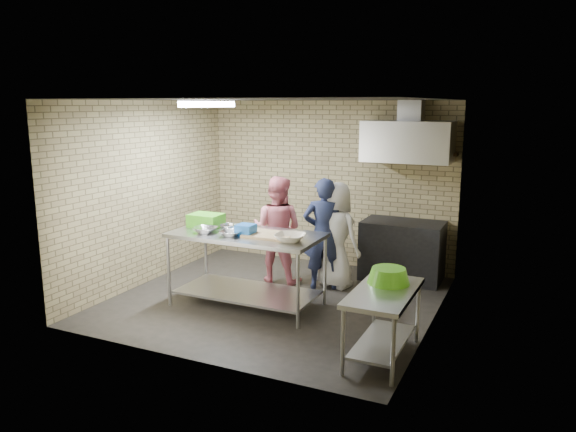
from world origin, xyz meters
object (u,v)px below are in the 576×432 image
Objects in this scene: stove at (402,251)px; bottle_red at (414,146)px; woman_pink at (277,230)px; bottle_green at (441,147)px; woman_white at (336,235)px; side_counter at (383,324)px; man_navy at (323,234)px; green_basin at (389,276)px; prep_table at (247,269)px; blue_tub at (246,230)px; green_crate at (206,220)px.

bottle_red is at bearing 78.23° from stove.
woman_pink is at bearing -151.81° from stove.
bottle_green is 2.03m from woman_white.
bottle_green is at bearing 90.00° from side_counter.
woman_pink is at bearing -151.83° from bottle_green.
bottle_green reaches higher than stove.
man_navy is at bearing -131.15° from bottle_red.
green_basin is (0.43, -2.50, 0.38)m from stove.
green_basin is 0.29× the size of woman_pink.
prep_table is at bearing 74.78° from woman_white.
bottle_red is (1.66, 2.21, 1.54)m from prep_table.
side_counter is at bearing -80.71° from stove.
side_counter is 3.44m from bottle_red.
bottle_green is (0.02, 2.74, 1.18)m from green_basin.
bottle_red is at bearing -155.22° from man_navy.
man_navy reaches higher than stove.
blue_tub is 1.22× the size of bottle_red.
bottle_green is 0.09× the size of man_navy.
woman_pink is (-0.74, -0.00, -0.01)m from man_navy.
side_counter is 0.77× the size of woman_white.
woman_pink is (0.63, 0.95, -0.27)m from green_crate.
side_counter is at bearing -85.43° from green_basin.
stove is 1.35m from man_navy.
green_crate reaches higher than stove.
woman_white is at bearing -174.25° from woman_pink.
bottle_red is 1.94m from man_navy.
woman_pink is (-2.13, -1.14, -1.21)m from bottle_green.
prep_table reaches higher than side_counter.
man_navy is at bearing 176.51° from woman_pink.
green_crate is 0.95× the size of green_basin.
green_crate is 2.92× the size of bottle_green.
blue_tub is (-1.56, -2.07, 0.61)m from stove.
bottle_red reaches higher than side_counter.
bottle_red reaches higher than blue_tub.
bottle_green is at bearing 49.04° from blue_tub.
prep_table is at bearing -9.73° from green_crate.
blue_tub is 0.14× the size of woman_white.
man_navy is at bearing -136.45° from stove.
woman_white is at bearing -157.63° from man_navy.
bottle_red reaches higher than green_crate.
woman_pink reaches higher than blue_tub.
blue_tub is at bearing -126.92° from stove.
bottle_green is at bearing 0.00° from bottle_red.
woman_white is (-0.81, -0.75, 0.32)m from stove.
woman_white is at bearing 60.38° from blue_tub.
prep_table is 1.23× the size of woman_pink.
prep_table is 9.00× the size of blue_tub.
bottle_red is (1.61, 2.31, 0.97)m from blue_tub.
bottle_green is at bearing -164.85° from man_navy.
bottle_red reaches higher than bottle_green.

